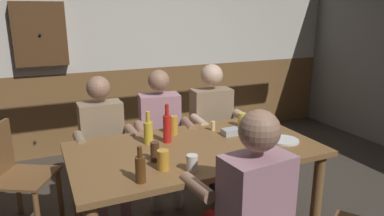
# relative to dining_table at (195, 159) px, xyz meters

# --- Properties ---
(back_wall_upper) EXTENTS (6.19, 0.12, 1.48)m
(back_wall_upper) POSITION_rel_dining_table_xyz_m (0.00, 2.23, 1.09)
(back_wall_upper) COLOR silver
(back_wall_wainscot) EXTENTS (6.19, 0.12, 1.01)m
(back_wall_wainscot) POSITION_rel_dining_table_xyz_m (0.00, 2.23, -0.16)
(back_wall_wainscot) COLOR brown
(back_wall_wainscot) RESTS_ON ground_plane
(dining_table) EXTENTS (1.82, 1.00, 0.76)m
(dining_table) POSITION_rel_dining_table_xyz_m (0.00, 0.00, 0.00)
(dining_table) COLOR brown
(dining_table) RESTS_ON ground_plane
(person_0) EXTENTS (0.51, 0.50, 1.20)m
(person_0) POSITION_rel_dining_table_xyz_m (-0.55, 0.73, -0.00)
(person_0) COLOR #997F60
(person_0) RESTS_ON ground_plane
(person_1) EXTENTS (0.55, 0.57, 1.22)m
(person_1) POSITION_rel_dining_table_xyz_m (-0.01, 0.73, 0.01)
(person_1) COLOR #B78493
(person_1) RESTS_ON ground_plane
(person_2) EXTENTS (0.55, 0.52, 1.24)m
(person_2) POSITION_rel_dining_table_xyz_m (0.54, 0.73, 0.02)
(person_2) COLOR #997F60
(person_2) RESTS_ON ground_plane
(person_3) EXTENTS (0.54, 0.56, 1.25)m
(person_3) POSITION_rel_dining_table_xyz_m (-0.01, -0.74, 0.03)
(person_3) COLOR #B78493
(person_3) RESTS_ON ground_plane
(chair_empty_near_right) EXTENTS (0.60, 0.60, 0.88)m
(chair_empty_near_right) POSITION_rel_dining_table_xyz_m (-1.27, 0.71, -0.19)
(chair_empty_near_right) COLOR brown
(chair_empty_near_right) RESTS_ON ground_plane
(table_candle) EXTENTS (0.04, 0.04, 0.08)m
(table_candle) POSITION_rel_dining_table_xyz_m (0.29, 0.28, 0.14)
(table_candle) COLOR #F9E08C
(table_candle) RESTS_ON dining_table
(condiment_caddy) EXTENTS (0.14, 0.10, 0.05)m
(condiment_caddy) POSITION_rel_dining_table_xyz_m (0.38, 0.12, 0.12)
(condiment_caddy) COLOR #B2B7BC
(condiment_caddy) RESTS_ON dining_table
(plate_0) EXTENTS (0.23, 0.23, 0.01)m
(plate_0) POSITION_rel_dining_table_xyz_m (0.68, -0.18, 0.10)
(plate_0) COLOR white
(plate_0) RESTS_ON dining_table
(bottle_0) EXTENTS (0.06, 0.06, 0.23)m
(bottle_0) POSITION_rel_dining_table_xyz_m (-0.52, -0.38, 0.19)
(bottle_0) COLOR #593314
(bottle_0) RESTS_ON dining_table
(bottle_1) EXTENTS (0.06, 0.06, 0.30)m
(bottle_1) POSITION_rel_dining_table_xyz_m (-0.15, 0.18, 0.22)
(bottle_1) COLOR red
(bottle_1) RESTS_ON dining_table
(bottle_2) EXTENTS (0.07, 0.07, 0.25)m
(bottle_2) POSITION_rel_dining_table_xyz_m (-0.29, 0.21, 0.19)
(bottle_2) COLOR gold
(bottle_2) RESTS_ON dining_table
(bottle_3) EXTENTS (0.07, 0.07, 0.22)m
(bottle_3) POSITION_rel_dining_table_xyz_m (0.50, -0.05, 0.18)
(bottle_3) COLOR #195923
(bottle_3) RESTS_ON dining_table
(pint_glass_0) EXTENTS (0.08, 0.08, 0.13)m
(pint_glass_0) POSITION_rel_dining_table_xyz_m (-0.35, -0.27, 0.16)
(pint_glass_0) COLOR gold
(pint_glass_0) RESTS_ON dining_table
(pint_glass_1) EXTENTS (0.07, 0.07, 0.16)m
(pint_glass_1) POSITION_rel_dining_table_xyz_m (-0.04, 0.32, 0.17)
(pint_glass_1) COLOR gold
(pint_glass_1) RESTS_ON dining_table
(pint_glass_2) EXTENTS (0.07, 0.07, 0.12)m
(pint_glass_2) POSITION_rel_dining_table_xyz_m (0.58, 0.28, 0.16)
(pint_glass_2) COLOR #E5C64C
(pint_glass_2) RESTS_ON dining_table
(pint_glass_3) EXTENTS (0.06, 0.06, 0.13)m
(pint_glass_3) POSITION_rel_dining_table_xyz_m (-0.35, -0.12, 0.16)
(pint_glass_3) COLOR #4C2D19
(pint_glass_3) RESTS_ON dining_table
(pint_glass_4) EXTENTS (0.07, 0.07, 0.11)m
(pint_glass_4) POSITION_rel_dining_table_xyz_m (-0.19, -0.36, 0.15)
(pint_glass_4) COLOR white
(pint_glass_4) RESTS_ON dining_table
(wall_dart_cabinet) EXTENTS (0.56, 0.15, 0.70)m
(wall_dart_cabinet) POSITION_rel_dining_table_xyz_m (-0.93, 2.10, 0.82)
(wall_dart_cabinet) COLOR brown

